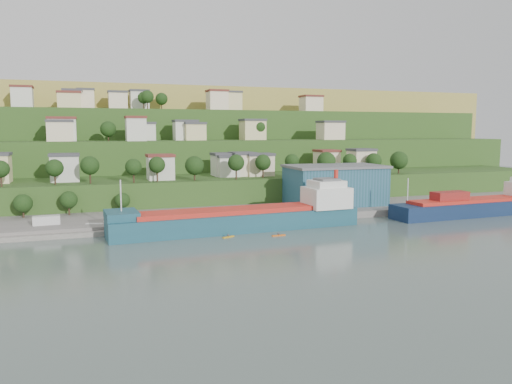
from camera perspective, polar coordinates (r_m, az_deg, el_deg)
name	(u,v)px	position (r m, az deg, el deg)	size (l,w,h in m)	color
ground	(276,236)	(124.35, 2.29, -5.00)	(500.00, 500.00, 0.00)	#4B5C54
quay	(303,214)	(157.36, 5.36, -2.48)	(220.00, 26.00, 4.00)	slate
pebble_beach	(43,233)	(138.08, -23.19, -4.36)	(40.00, 18.00, 2.40)	slate
hillside	(167,177)	(286.55, -10.10, 1.75)	(360.00, 210.75, 96.00)	#284719
cargo_ship_near	(246,220)	(130.96, -1.15, -3.17)	(66.85, 13.90, 17.06)	#15404F
cargo_ship_far	(480,207)	(169.15, 24.19, -1.58)	(56.62, 11.29, 15.31)	#0D1E3D
warehouse	(335,185)	(164.36, 9.00, 0.84)	(31.54, 19.90, 12.80)	#1D4B57
caravan	(46,222)	(138.62, -22.83, -3.16)	(6.54, 2.72, 3.05)	silver
dinghy	(95,225)	(135.89, -17.97, -3.61)	(4.31, 1.62, 0.86)	silver
kayak_orange	(279,235)	(124.04, 2.60, -4.91)	(3.55, 0.75, 0.88)	#D35C12
kayak_yellow	(228,236)	(122.40, -3.19, -5.08)	(3.36, 1.87, 0.85)	#C89117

